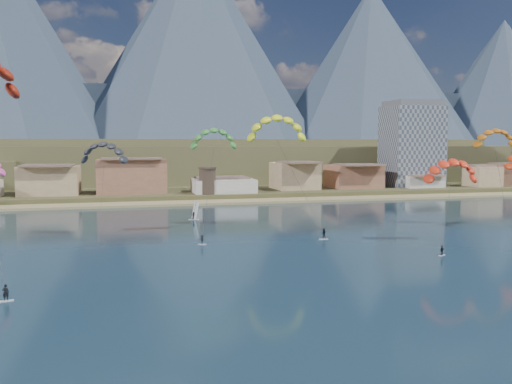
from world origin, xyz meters
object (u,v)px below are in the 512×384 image
at_px(apartment_tower, 412,144).
at_px(kitesurfer_yellow, 277,124).
at_px(kitesurfer_orange, 451,167).
at_px(kitesurfer_green, 214,136).
at_px(windsurfer, 194,214).
at_px(watchtower, 208,180).

height_order(apartment_tower, kitesurfer_yellow, apartment_tower).
bearing_deg(apartment_tower, kitesurfer_orange, -117.07).
distance_m(apartment_tower, kitesurfer_green, 116.28).
relative_size(kitesurfer_yellow, windsurfer, 6.40).
bearing_deg(watchtower, windsurfer, -103.19).
xyz_separation_m(kitesurfer_yellow, kitesurfer_green, (-14.42, -5.00, -2.60)).
relative_size(watchtower, kitesurfer_green, 0.38).
bearing_deg(apartment_tower, windsurfer, -148.29).
relative_size(apartment_tower, kitesurfer_yellow, 1.17).
bearing_deg(kitesurfer_yellow, kitesurfer_green, -160.86).
relative_size(apartment_tower, watchtower, 3.72).
bearing_deg(apartment_tower, kitesurfer_yellow, -136.36).
relative_size(apartment_tower, windsurfer, 7.48).
bearing_deg(watchtower, kitesurfer_green, -97.76).
distance_m(watchtower, windsurfer, 42.84).
bearing_deg(kitesurfer_yellow, kitesurfer_orange, -43.77).
distance_m(kitesurfer_green, windsurfer, 26.97).
height_order(kitesurfer_yellow, kitesurfer_green, kitesurfer_yellow).
bearing_deg(apartment_tower, watchtower, -170.07).
distance_m(apartment_tower, watchtower, 82.02).
height_order(apartment_tower, kitesurfer_orange, apartment_tower).
height_order(watchtower, kitesurfer_orange, kitesurfer_orange).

